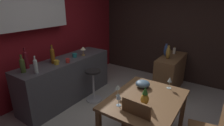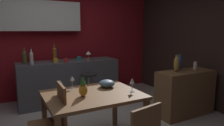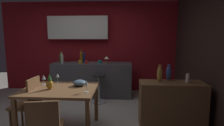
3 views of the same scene
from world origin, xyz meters
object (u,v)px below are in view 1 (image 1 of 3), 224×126
at_px(pineapple_centerpiece, 145,97).
at_px(counter_lamp, 83,49).
at_px(wine_glass_left, 119,97).
at_px(vase_ceramic_blue, 166,50).
at_px(wine_bottle_clear, 36,65).
at_px(fruit_bowl, 143,84).
at_px(dining_table, 145,104).
at_px(vase_brass, 168,53).
at_px(sideboard_cabinet, 170,73).
at_px(wine_glass_center, 170,80).
at_px(cup_teal, 75,55).
at_px(wine_bottle_ruby, 26,59).
at_px(wine_bottle_amber, 52,55).
at_px(cup_mustard, 56,62).
at_px(pillar_candle_tall, 174,51).
at_px(wine_glass_right, 118,87).
at_px(wine_bottle_olive, 22,65).
at_px(wine_bottle_cobalt, 52,55).
at_px(cup_red, 68,61).
at_px(bar_stool, 93,85).

bearing_deg(pineapple_centerpiece, counter_lamp, 66.72).
xyz_separation_m(wine_glass_left, vase_ceramic_blue, (2.24, 0.13, 0.09)).
bearing_deg(pineapple_centerpiece, wine_bottle_clear, 102.13).
bearing_deg(fruit_bowl, pineapple_centerpiece, -152.26).
bearing_deg(dining_table, vase_brass, 8.15).
height_order(vase_brass, vase_ceramic_blue, vase_brass).
relative_size(sideboard_cabinet, wine_glass_center, 5.81).
relative_size(dining_table, cup_teal, 9.60).
bearing_deg(vase_ceramic_blue, wine_bottle_ruby, 144.10).
distance_m(wine_bottle_amber, cup_mustard, 0.16).
xyz_separation_m(sideboard_cabinet, wine_bottle_clear, (-2.44, 1.53, 0.62)).
height_order(fruit_bowl, pillar_candle_tall, pillar_candle_tall).
distance_m(wine_glass_center, vase_ceramic_blue, 1.48).
xyz_separation_m(dining_table, wine_glass_right, (-0.16, 0.36, 0.22)).
xyz_separation_m(wine_bottle_amber, vase_ceramic_blue, (1.93, -1.55, -0.11)).
bearing_deg(wine_bottle_olive, counter_lamp, -7.93).
distance_m(pineapple_centerpiece, wine_bottle_ruby, 2.15).
bearing_deg(wine_bottle_olive, sideboard_cabinet, -34.29).
distance_m(cup_mustard, counter_lamp, 0.71).
bearing_deg(wine_bottle_amber, wine_bottle_cobalt, 61.22).
xyz_separation_m(wine_glass_left, wine_bottle_cobalt, (0.35, 1.77, 0.17)).
height_order(wine_bottle_clear, cup_mustard, wine_bottle_clear).
distance_m(wine_bottle_amber, counter_lamp, 0.71).
height_order(sideboard_cabinet, wine_glass_right, wine_glass_right).
bearing_deg(wine_glass_center, cup_mustard, 105.91).
bearing_deg(wine_bottle_amber, pillar_candle_tall, -36.68).
bearing_deg(dining_table, wine_bottle_olive, 108.16).
bearing_deg(cup_red, pillar_candle_tall, -35.36).
bearing_deg(vase_ceramic_blue, wine_glass_right, 179.67).
height_order(dining_table, wine_bottle_cobalt, wine_bottle_cobalt).
height_order(wine_glass_left, wine_bottle_olive, wine_bottle_olive).
distance_m(wine_glass_center, wine_bottle_clear, 2.17).
height_order(pineapple_centerpiece, wine_bottle_cobalt, wine_bottle_cobalt).
bearing_deg(vase_brass, wine_bottle_cobalt, 134.29).
relative_size(dining_table, fruit_bowl, 5.32).
xyz_separation_m(wine_bottle_olive, cup_red, (0.75, -0.25, -0.09)).
relative_size(dining_table, pillar_candle_tall, 7.11).
relative_size(wine_bottle_cobalt, cup_teal, 2.41).
xyz_separation_m(wine_bottle_ruby, vase_ceramic_blue, (2.37, -1.71, -0.11)).
bearing_deg(dining_table, wine_glass_left, 148.68).
xyz_separation_m(dining_table, fruit_bowl, (0.30, 0.19, 0.14)).
height_order(wine_bottle_ruby, vase_ceramic_blue, wine_bottle_ruby).
distance_m(wine_glass_right, wine_bottle_clear, 1.43).
relative_size(wine_bottle_ruby, vase_ceramic_blue, 1.30).
bearing_deg(pillar_candle_tall, cup_red, 144.64).
relative_size(dining_table, counter_lamp, 6.07).
relative_size(bar_stool, counter_lamp, 3.48).
xyz_separation_m(wine_glass_right, wine_bottle_clear, (-0.37, 1.37, 0.16)).
bearing_deg(wine_glass_center, vase_brass, 19.07).
height_order(pineapple_centerpiece, wine_bottle_ruby, wine_bottle_ruby).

